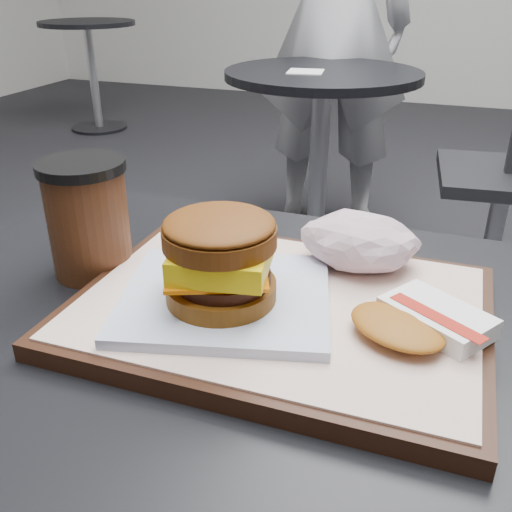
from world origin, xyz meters
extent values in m
cube|color=black|center=(0.00, 0.00, 0.75)|extent=(0.80, 0.60, 0.04)
cube|color=black|center=(0.00, 0.04, 0.78)|extent=(0.38, 0.28, 0.02)
cube|color=silver|center=(0.00, 0.04, 0.79)|extent=(0.36, 0.26, 0.00)
cube|color=white|center=(-0.05, 0.02, 0.80)|extent=(0.23, 0.21, 0.01)
cylinder|color=brown|center=(-0.05, 0.01, 0.81)|extent=(0.12, 0.12, 0.02)
cylinder|color=black|center=(-0.05, 0.01, 0.82)|extent=(0.10, 0.10, 0.01)
cube|color=orange|center=(-0.05, 0.02, 0.83)|extent=(0.11, 0.11, 0.00)
cube|color=yellow|center=(-0.05, 0.01, 0.84)|extent=(0.10, 0.10, 0.02)
cylinder|color=#64330E|center=(-0.05, 0.01, 0.86)|extent=(0.12, 0.12, 0.02)
ellipsoid|color=brown|center=(-0.05, 0.01, 0.87)|extent=(0.12, 0.12, 0.02)
cube|color=white|center=(0.14, 0.05, 0.80)|extent=(0.11, 0.10, 0.02)
cube|color=#AE2217|center=(0.14, 0.03, 0.81)|extent=(0.08, 0.06, 0.00)
ellipsoid|color=#AF681C|center=(0.11, 0.02, 0.80)|extent=(0.11, 0.10, 0.01)
cylinder|color=#3F1E0F|center=(-0.22, 0.07, 0.83)|extent=(0.08, 0.08, 0.12)
cylinder|color=black|center=(-0.22, 0.07, 0.89)|extent=(0.09, 0.09, 0.01)
cylinder|color=black|center=(-0.35, 1.65, 0.01)|extent=(0.44, 0.44, 0.02)
cylinder|color=#A5A5AA|center=(-0.35, 1.65, 0.37)|extent=(0.07, 0.07, 0.70)
cylinder|color=black|center=(-0.35, 1.65, 0.73)|extent=(0.70, 0.70, 0.03)
cube|color=white|center=(-0.40, 1.58, 0.75)|extent=(0.14, 0.14, 0.00)
cylinder|color=#A4A4A9|center=(0.30, 1.56, 0.22)|extent=(0.06, 0.06, 0.44)
cube|color=black|center=(0.30, 1.56, 0.46)|extent=(0.46, 0.46, 0.04)
imported|color=silver|center=(-0.42, 2.10, 0.88)|extent=(0.70, 0.51, 1.76)
cylinder|color=black|center=(-2.40, 3.20, 0.01)|extent=(0.40, 0.40, 0.02)
cylinder|color=#A5A5AA|center=(-2.40, 3.20, 0.37)|extent=(0.06, 0.06, 0.70)
cylinder|color=black|center=(-2.40, 3.20, 0.73)|extent=(0.66, 0.66, 0.03)
camera|label=1|loc=(0.13, -0.40, 1.07)|focal=40.00mm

